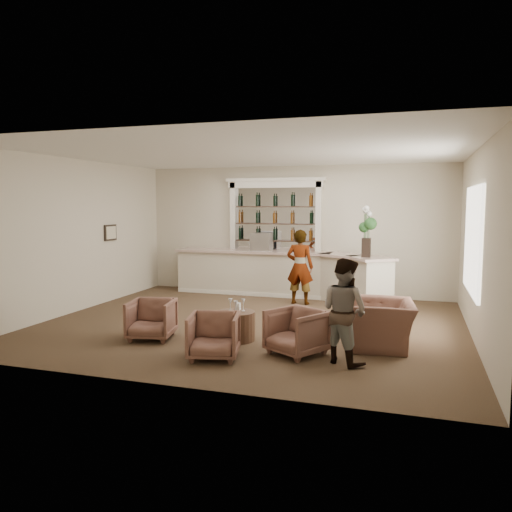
{
  "coord_description": "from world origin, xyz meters",
  "views": [
    {
      "loc": [
        3.0,
        -9.09,
        2.34
      ],
      "look_at": [
        -0.21,
        0.9,
        1.24
      ],
      "focal_mm": 35.0,
      "sensor_mm": 36.0,
      "label": 1
    }
  ],
  "objects": [
    {
      "name": "wine_glass_tbl_a",
      "position": [
        -0.01,
        -1.16,
        0.6
      ],
      "size": [
        0.07,
        0.07,
        0.21
      ],
      "primitive_type": null,
      "color": "white",
      "rests_on": "cocktail_table"
    },
    {
      "name": "armchair_left",
      "position": [
        -1.32,
        -1.58,
        0.35
      ],
      "size": [
        0.88,
        0.89,
        0.69
      ],
      "primitive_type": "imported",
      "rotation": [
        0.0,
        0.0,
        0.2
      ],
      "color": "brown",
      "rests_on": "ground"
    },
    {
      "name": "wine_glass_bar_left",
      "position": [
        -0.93,
        3.02,
        1.25
      ],
      "size": [
        0.07,
        0.07,
        0.21
      ],
      "primitive_type": null,
      "color": "white",
      "rests_on": "bar_counter"
    },
    {
      "name": "wine_glass_tbl_c",
      "position": [
        0.15,
        -1.32,
        0.6
      ],
      "size": [
        0.07,
        0.07,
        0.21
      ],
      "primitive_type": null,
      "color": "white",
      "rests_on": "cocktail_table"
    },
    {
      "name": "espresso_machine",
      "position": [
        -0.76,
        3.08,
        1.37
      ],
      "size": [
        0.53,
        0.45,
        0.46
      ],
      "primitive_type": "cube",
      "rotation": [
        0.0,
        0.0,
        0.04
      ],
      "color": "silver",
      "rests_on": "bar_counter"
    },
    {
      "name": "sommelier",
      "position": [
        0.45,
        2.19,
        0.87
      ],
      "size": [
        0.66,
        0.45,
        1.75
      ],
      "primitive_type": "imported",
      "rotation": [
        0.0,
        0.0,
        3.09
      ],
      "color": "gray",
      "rests_on": "ground"
    },
    {
      "name": "bar_counter",
      "position": [
        -0.16,
        3.0,
        0.57
      ],
      "size": [
        5.72,
        1.8,
        1.14
      ],
      "color": "beige",
      "rests_on": "ground"
    },
    {
      "name": "ground",
      "position": [
        0.0,
        0.0,
        0.0
      ],
      "size": [
        8.0,
        8.0,
        0.0
      ],
      "primitive_type": "plane",
      "color": "brown",
      "rests_on": "ground"
    },
    {
      "name": "napkin_holder",
      "position": [
        0.09,
        -1.05,
        0.56
      ],
      "size": [
        0.08,
        0.08,
        0.12
      ],
      "primitive_type": "cube",
      "color": "white",
      "rests_on": "cocktail_table"
    },
    {
      "name": "guest",
      "position": [
        2.04,
        -1.86,
        0.78
      ],
      "size": [
        0.95,
        0.9,
        1.55
      ],
      "primitive_type": "imported",
      "rotation": [
        0.0,
        0.0,
        2.57
      ],
      "color": "gray",
      "rests_on": "ground"
    },
    {
      "name": "armchair_center",
      "position": [
        0.13,
        -2.26,
        0.35
      ],
      "size": [
        0.9,
        0.92,
        0.69
      ],
      "primitive_type": "imported",
      "rotation": [
        0.0,
        0.0,
        0.24
      ],
      "color": "brown",
      "rests_on": "ground"
    },
    {
      "name": "wine_glass_tbl_b",
      "position": [
        0.21,
        -1.11,
        0.6
      ],
      "size": [
        0.07,
        0.07,
        0.21
      ],
      "primitive_type": null,
      "color": "white",
      "rests_on": "cocktail_table"
    },
    {
      "name": "flower_vase",
      "position": [
        1.95,
        2.33,
        1.78
      ],
      "size": [
        0.3,
        0.3,
        1.14
      ],
      "color": "black",
      "rests_on": "bar_counter"
    },
    {
      "name": "wine_glass_bar_right",
      "position": [
        -1.08,
        3.08,
        1.25
      ],
      "size": [
        0.07,
        0.07,
        0.21
      ],
      "primitive_type": null,
      "color": "white",
      "rests_on": "bar_counter"
    },
    {
      "name": "cocktail_table",
      "position": [
        0.11,
        -1.19,
        0.25
      ],
      "size": [
        0.65,
        0.65,
        0.5
      ],
      "primitive_type": "cylinder",
      "color": "#44311D",
      "rests_on": "ground"
    },
    {
      "name": "back_bar_alcove",
      "position": [
        -0.5,
        3.41,
        2.03
      ],
      "size": [
        2.64,
        0.25,
        3.0
      ],
      "color": "white",
      "rests_on": "ground"
    },
    {
      "name": "armchair_far",
      "position": [
        2.51,
        -0.83,
        0.38
      ],
      "size": [
        1.15,
        1.27,
        0.76
      ],
      "primitive_type": "imported",
      "rotation": [
        0.0,
        0.0,
        -1.46
      ],
      "color": "brown",
      "rests_on": "ground"
    },
    {
      "name": "room_shell",
      "position": [
        0.16,
        0.71,
        2.34
      ],
      "size": [
        8.04,
        7.02,
        3.32
      ],
      "color": "beige",
      "rests_on": "ground"
    },
    {
      "name": "armchair_right",
      "position": [
        1.28,
        -1.69,
        0.36
      ],
      "size": [
        1.06,
        1.06,
        0.71
      ],
      "primitive_type": "imported",
      "rotation": [
        0.0,
        0.0,
        -0.54
      ],
      "color": "brown",
      "rests_on": "ground"
    }
  ]
}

